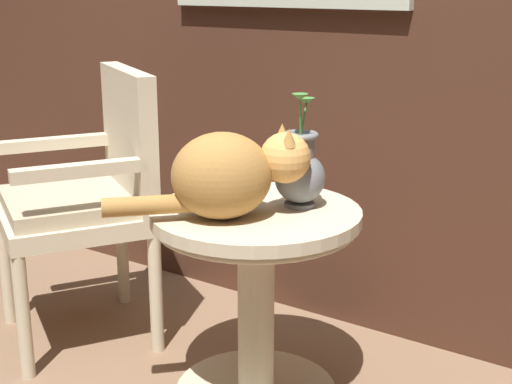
{
  "coord_description": "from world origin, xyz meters",
  "views": [
    {
      "loc": [
        1.25,
        -1.43,
        1.2
      ],
      "look_at": [
        0.14,
        0.18,
        0.63
      ],
      "focal_mm": 52.02,
      "sensor_mm": 36.0,
      "label": 1
    }
  ],
  "objects_px": {
    "pewter_vase_with_ivy": "(300,171)",
    "cat": "(229,174)",
    "wicker_chair": "(91,190)",
    "wicker_side_table": "(256,273)"
  },
  "relations": [
    {
      "from": "wicker_side_table",
      "to": "cat",
      "type": "distance_m",
      "value": 0.33
    },
    {
      "from": "wicker_chair",
      "to": "pewter_vase_with_ivy",
      "type": "xyz_separation_m",
      "value": [
        0.78,
        0.05,
        0.17
      ]
    },
    {
      "from": "wicker_chair",
      "to": "cat",
      "type": "xyz_separation_m",
      "value": [
        0.68,
        -0.14,
        0.19
      ]
    },
    {
      "from": "wicker_side_table",
      "to": "cat",
      "type": "bearing_deg",
      "value": -101.32
    },
    {
      "from": "wicker_side_table",
      "to": "cat",
      "type": "relative_size",
      "value": 1.35
    },
    {
      "from": "cat",
      "to": "pewter_vase_with_ivy",
      "type": "distance_m",
      "value": 0.22
    },
    {
      "from": "pewter_vase_with_ivy",
      "to": "cat",
      "type": "bearing_deg",
      "value": -118.41
    },
    {
      "from": "cat",
      "to": "wicker_chair",
      "type": "bearing_deg",
      "value": 168.56
    },
    {
      "from": "wicker_chair",
      "to": "wicker_side_table",
      "type": "bearing_deg",
      "value": -3.27
    },
    {
      "from": "wicker_side_table",
      "to": "pewter_vase_with_ivy",
      "type": "relative_size",
      "value": 1.83
    }
  ]
}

